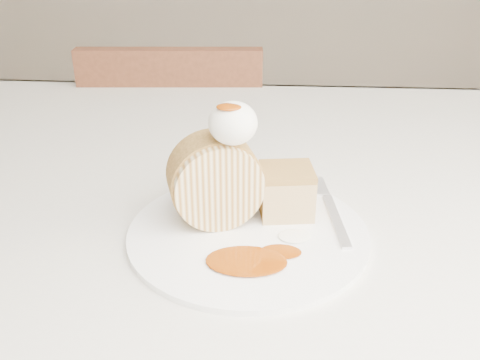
{
  "coord_description": "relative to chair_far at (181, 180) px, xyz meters",
  "views": [
    {
      "loc": [
        0.07,
        -0.46,
        1.09
      ],
      "look_at": [
        0.04,
        0.07,
        0.82
      ],
      "focal_mm": 40.0,
      "sensor_mm": 36.0,
      "label": 1
    }
  ],
  "objects": [
    {
      "name": "caramel_drizzle",
      "position": [
        0.18,
        -0.67,
        0.44
      ],
      "size": [
        0.03,
        0.02,
        0.01
      ],
      "primitive_type": "ellipsoid",
      "color": "#853505",
      "rests_on": "whipped_cream"
    },
    {
      "name": "caramel_pool",
      "position": [
        0.2,
        -0.73,
        0.29
      ],
      "size": [
        0.09,
        0.07,
        0.0
      ],
      "primitive_type": null,
      "rotation": [
        0.0,
        0.0,
        0.13
      ],
      "color": "#853505",
      "rests_on": "plate"
    },
    {
      "name": "plate",
      "position": [
        0.2,
        -0.67,
        0.28
      ],
      "size": [
        0.31,
        0.31,
        0.01
      ],
      "primitive_type": "cylinder",
      "rotation": [
        0.0,
        0.0,
        0.13
      ],
      "color": "white",
      "rests_on": "table"
    },
    {
      "name": "table",
      "position": [
        0.15,
        -0.53,
        0.19
      ],
      "size": [
        1.4,
        0.9,
        0.75
      ],
      "color": "beige",
      "rests_on": "ground"
    },
    {
      "name": "fork",
      "position": [
        0.3,
        -0.65,
        0.29
      ],
      "size": [
        0.04,
        0.16,
        0.0
      ],
      "primitive_type": "cube",
      "rotation": [
        0.0,
        0.0,
        0.11
      ],
      "color": "silver",
      "rests_on": "plate"
    },
    {
      "name": "whipped_cream",
      "position": [
        0.18,
        -0.66,
        0.41
      ],
      "size": [
        0.05,
        0.05,
        0.05
      ],
      "primitive_type": "ellipsoid",
      "color": "white",
      "rests_on": "roulade_slice"
    },
    {
      "name": "roulade_slice",
      "position": [
        0.16,
        -0.65,
        0.34
      ],
      "size": [
        0.11,
        0.08,
        0.1
      ],
      "primitive_type": "cylinder",
      "rotation": [
        1.57,
        0.0,
        0.31
      ],
      "color": "beige",
      "rests_on": "plate"
    },
    {
      "name": "chair_far",
      "position": [
        0.0,
        0.0,
        0.0
      ],
      "size": [
        0.41,
        0.41,
        0.83
      ],
      "rotation": [
        0.0,
        0.0,
        3.21
      ],
      "color": "brown",
      "rests_on": "ground"
    },
    {
      "name": "cake_chunk",
      "position": [
        0.24,
        -0.63,
        0.31
      ],
      "size": [
        0.07,
        0.06,
        0.05
      ],
      "primitive_type": "cube",
      "rotation": [
        0.0,
        0.0,
        0.13
      ],
      "color": "#B68544",
      "rests_on": "plate"
    }
  ]
}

